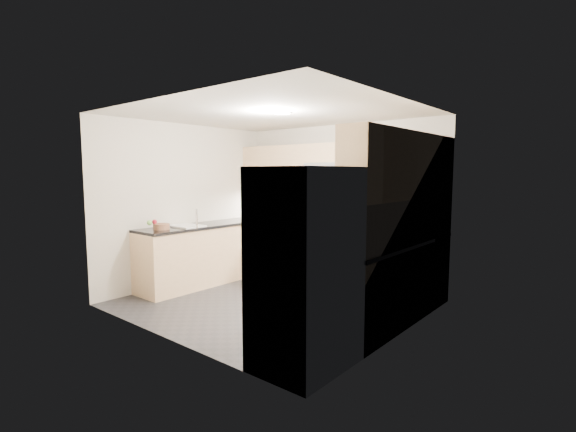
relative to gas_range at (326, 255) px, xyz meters
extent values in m
cube|color=#232428|center=(0.00, -1.28, -0.46)|extent=(3.60, 3.20, 0.00)
cube|color=beige|center=(0.00, -1.28, 2.04)|extent=(3.60, 3.20, 0.02)
cube|color=beige|center=(0.00, 0.32, 0.79)|extent=(3.60, 0.02, 2.50)
cube|color=beige|center=(0.00, -2.88, 0.79)|extent=(3.60, 0.02, 2.50)
cube|color=beige|center=(-1.80, -1.28, 0.79)|extent=(0.02, 3.20, 2.50)
cube|color=beige|center=(1.80, -1.28, 0.79)|extent=(0.02, 3.20, 2.50)
cube|color=#DEB685|center=(-1.09, 0.02, -0.01)|extent=(1.42, 0.60, 0.90)
cube|color=#DEB685|center=(1.09, 0.02, -0.01)|extent=(1.42, 0.60, 0.90)
cube|color=#DEB685|center=(1.50, -1.12, -0.01)|extent=(0.60, 1.70, 0.90)
cube|color=#DEB685|center=(-1.50, -1.28, -0.01)|extent=(0.60, 2.00, 0.90)
cube|color=black|center=(-1.09, 0.02, 0.47)|extent=(1.42, 0.63, 0.04)
cube|color=black|center=(1.09, 0.02, 0.47)|extent=(1.42, 0.63, 0.04)
cube|color=black|center=(1.50, -1.12, 0.47)|extent=(0.63, 1.70, 0.04)
cube|color=black|center=(-1.50, -1.28, 0.47)|extent=(0.63, 2.00, 0.04)
cube|color=#DEB685|center=(0.00, 0.15, 1.37)|extent=(3.60, 0.35, 0.75)
cube|color=#DEB685|center=(1.62, -1.00, 1.37)|extent=(0.35, 1.95, 0.75)
cube|color=tan|center=(0.00, 0.32, 0.74)|extent=(3.60, 0.01, 0.51)
cube|color=tan|center=(1.80, -0.82, 0.74)|extent=(0.01, 2.30, 0.51)
cube|color=gray|center=(0.00, 0.00, 0.00)|extent=(0.76, 0.65, 0.91)
cube|color=black|center=(0.00, 0.00, 0.46)|extent=(0.76, 0.65, 0.03)
cube|color=black|center=(0.00, -0.33, -0.01)|extent=(0.62, 0.02, 0.45)
cylinder|color=#B2B5BA|center=(0.00, -0.35, 0.26)|extent=(0.60, 0.02, 0.02)
cube|color=#9FA1A6|center=(0.00, 0.12, 1.24)|extent=(0.76, 0.40, 0.40)
cube|color=black|center=(0.00, -0.08, 1.24)|extent=(0.60, 0.01, 0.28)
cube|color=#ACAFB4|center=(1.45, -2.43, 0.45)|extent=(0.70, 0.90, 1.80)
cylinder|color=#B2B5BA|center=(1.08, -2.61, 0.49)|extent=(0.02, 0.02, 1.20)
cylinder|color=#B2B5BA|center=(1.08, -2.25, 0.49)|extent=(0.02, 0.02, 1.20)
cube|color=white|center=(-1.50, -1.53, 0.42)|extent=(0.52, 0.38, 0.16)
cylinder|color=silver|center=(-1.24, -1.53, 0.62)|extent=(0.03, 0.03, 0.28)
cylinder|color=#559F44|center=(1.51, -0.05, 0.56)|extent=(0.33, 0.33, 0.16)
cube|color=orange|center=(-0.57, -0.05, 0.49)|extent=(0.47, 0.34, 0.01)
cylinder|color=#8C5D41|center=(-1.49, -1.95, 0.53)|extent=(0.28, 0.28, 0.08)
sphere|color=#AA1328|center=(-1.52, -2.04, 0.60)|extent=(0.07, 0.07, 0.07)
sphere|color=#74B74E|center=(-1.49, -2.14, 0.60)|extent=(0.07, 0.07, 0.07)
cube|color=white|center=(-0.16, -0.37, 0.10)|extent=(0.18, 0.05, 0.35)
camera|label=1|loc=(3.65, -5.32, 1.30)|focal=26.00mm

